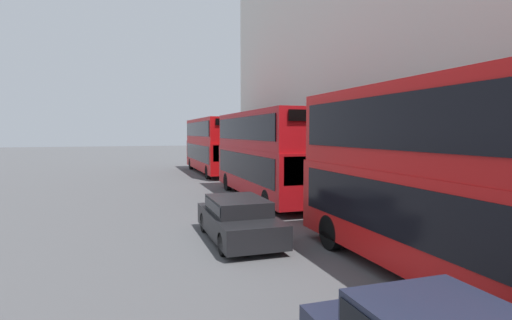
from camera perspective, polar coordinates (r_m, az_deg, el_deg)
The scene contains 4 objects.
bus_leading at distance 9.25m, azimuth 28.32°, elevation -2.10°, with size 2.59×10.61×4.48m.
bus_second_in_queue at distance 20.04m, azimuth 1.45°, elevation 1.25°, with size 2.59×10.13×4.37m.
bus_third_in_queue at distance 32.82m, azimuth -6.30°, elevation 2.37°, with size 2.59×11.08×4.45m.
car_hatchback at distance 12.59m, azimuth -2.55°, elevation -8.25°, with size 1.83×4.28×1.31m.
Camera 1 is at (-5.08, -0.78, 3.37)m, focal length 28.00 mm.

